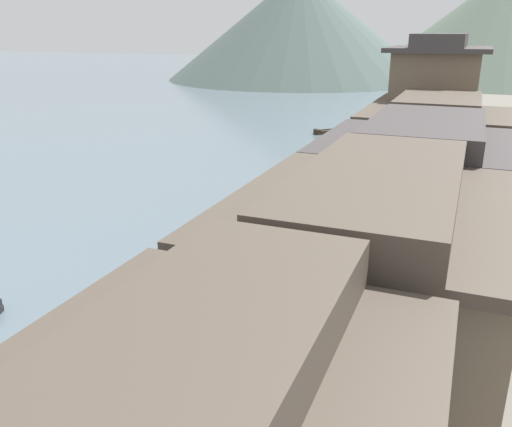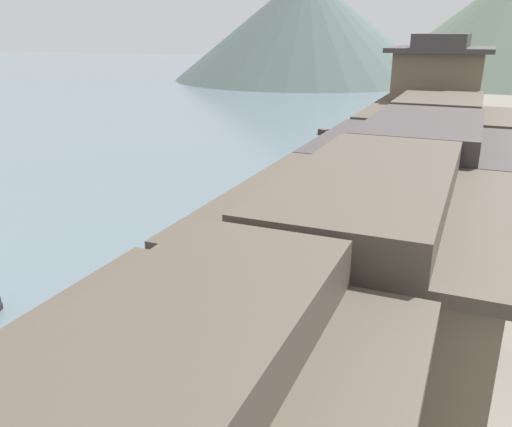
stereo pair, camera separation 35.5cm
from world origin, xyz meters
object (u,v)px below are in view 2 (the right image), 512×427
at_px(boat_midriver_upstream, 339,131).
at_px(house_waterfront_second, 362,301).
at_px(boat_moored_third, 318,208).
at_px(mooring_post_dock_far, 363,197).
at_px(boat_midriver_drifting, 375,164).
at_px(house_waterfront_tall, 416,210).
at_px(mooring_post_dock_mid, 317,255).
at_px(house_waterfront_narrow, 433,165).
at_px(house_waterfront_far, 435,116).
at_px(boat_moored_far, 396,133).

distance_m(boat_midriver_upstream, house_waterfront_second, 42.67).
distance_m(boat_moored_third, mooring_post_dock_far, 2.71).
xyz_separation_m(boat_midriver_drifting, house_waterfront_tall, (5.19, -20.83, 3.56)).
relative_size(boat_moored_third, house_waterfront_tall, 0.74).
bearing_deg(mooring_post_dock_mid, house_waterfront_narrow, 60.89).
bearing_deg(house_waterfront_narrow, mooring_post_dock_far, 148.28).
bearing_deg(mooring_post_dock_far, mooring_post_dock_mid, -90.00).
relative_size(boat_midriver_drifting, house_waterfront_narrow, 0.52).
bearing_deg(mooring_post_dock_far, house_waterfront_tall, -68.32).
bearing_deg(boat_midriver_drifting, house_waterfront_narrow, -69.83).
xyz_separation_m(boat_moored_third, house_waterfront_far, (5.38, 4.42, 4.90)).
relative_size(boat_midriver_drifting, boat_midriver_upstream, 0.91).
distance_m(boat_midriver_drifting, house_waterfront_narrow, 15.24).
bearing_deg(boat_moored_far, boat_moored_third, -90.81).
height_order(boat_moored_far, house_waterfront_tall, house_waterfront_tall).
relative_size(house_waterfront_tall, house_waterfront_far, 0.81).
height_order(boat_moored_third, house_waterfront_second, house_waterfront_second).
height_order(boat_moored_far, boat_midriver_upstream, boat_moored_far).
bearing_deg(boat_midriver_upstream, boat_moored_far, 3.32).
distance_m(house_waterfront_tall, mooring_post_dock_far, 10.15).
bearing_deg(mooring_post_dock_mid, boat_moored_far, 93.70).
xyz_separation_m(boat_midriver_upstream, house_waterfront_far, (10.55, -20.17, 4.98)).
distance_m(boat_moored_far, mooring_post_dock_far, 25.05).
height_order(boat_midriver_drifting, mooring_post_dock_mid, mooring_post_dock_mid).
bearing_deg(house_waterfront_tall, boat_midriver_drifting, 103.99).
bearing_deg(house_waterfront_second, house_waterfront_narrow, 89.16).
bearing_deg(boat_moored_third, boat_moored_far, 89.19).
distance_m(boat_midriver_drifting, mooring_post_dock_far, 11.86).
distance_m(house_waterfront_second, house_waterfront_narrow, 14.25).
relative_size(boat_midriver_drifting, house_waterfront_far, 0.41).
xyz_separation_m(house_waterfront_narrow, mooring_post_dock_far, (-3.54, 2.19, -2.60)).
bearing_deg(boat_moored_far, house_waterfront_far, -76.21).
bearing_deg(boat_midriver_drifting, house_waterfront_tall, -76.01).
relative_size(boat_moored_third, house_waterfront_narrow, 0.76).
relative_size(mooring_post_dock_mid, mooring_post_dock_far, 1.05).
height_order(boat_moored_far, mooring_post_dock_mid, mooring_post_dock_mid).
distance_m(boat_moored_third, house_waterfront_second, 17.84).
distance_m(house_waterfront_narrow, mooring_post_dock_far, 4.91).
relative_size(boat_midriver_upstream, mooring_post_dock_far, 4.87).
height_order(house_waterfront_narrow, house_waterfront_far, house_waterfront_far).
bearing_deg(house_waterfront_narrow, boat_moored_third, 159.88).
bearing_deg(boat_moored_third, house_waterfront_far, 39.39).
height_order(boat_midriver_drifting, house_waterfront_second, house_waterfront_second).
bearing_deg(house_waterfront_far, house_waterfront_narrow, -84.13).
xyz_separation_m(house_waterfront_narrow, mooring_post_dock_mid, (-3.54, -6.36, -2.58)).
xyz_separation_m(boat_midriver_drifting, house_waterfront_narrow, (5.11, -13.91, 3.57)).
relative_size(boat_midriver_upstream, house_waterfront_far, 0.45).
bearing_deg(boat_midriver_drifting, boat_midriver_upstream, 115.38).
distance_m(house_waterfront_second, house_waterfront_tall, 7.33).
xyz_separation_m(house_waterfront_second, house_waterfront_far, (-0.47, 20.89, 1.32)).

